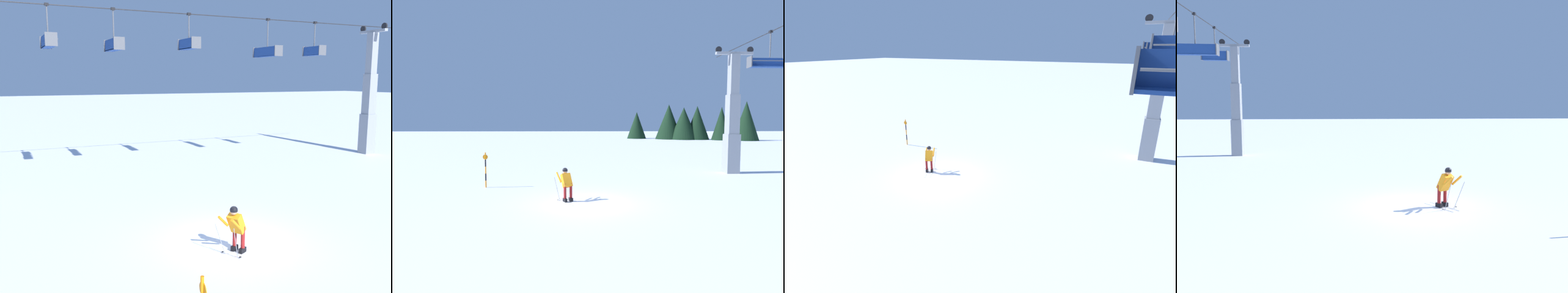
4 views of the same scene
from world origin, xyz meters
TOP-DOWN VIEW (x-y plane):
  - ground_plane at (0.00, 0.00)m, footprint 260.00×260.00m
  - skier_carving_main at (-0.36, -1.02)m, footprint 1.69×1.22m
  - lift_tower_near at (-8.69, 10.71)m, footprint 0.92×2.72m
  - chairlift_seat_nearest at (-4.34, 10.71)m, footprint 0.61×2.44m
  - trail_marker_pole at (-3.76, -5.68)m, footprint 0.07×0.28m

SIDE VIEW (x-z plane):
  - ground_plane at x=0.00m, z-range 0.00..0.00m
  - skier_carving_main at x=-0.36m, z-range 0.06..1.75m
  - trail_marker_pole at x=-3.76m, z-range 0.08..2.07m
  - lift_tower_near at x=-8.69m, z-range -0.83..8.26m
  - chairlift_seat_nearest at x=-4.34m, z-range 6.12..8.24m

